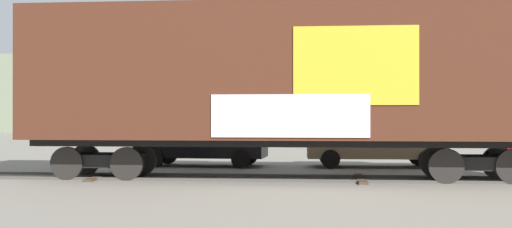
% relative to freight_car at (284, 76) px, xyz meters
% --- Properties ---
extents(ground_plane, '(260.00, 260.00, 0.00)m').
position_rel_freight_car_xyz_m(ground_plane, '(1.25, 0.00, -2.87)').
color(ground_plane, slate).
extents(track, '(60.02, 3.92, 0.08)m').
position_rel_freight_car_xyz_m(track, '(-1.27, 0.05, -2.83)').
color(track, '#4C4742').
rests_on(track, ground_plane).
extents(freight_car, '(14.39, 3.60, 5.01)m').
position_rel_freight_car_xyz_m(freight_car, '(0.00, 0.00, 0.00)').
color(freight_car, '#472316').
rests_on(freight_car, ground_plane).
extents(flagpole, '(1.70, 0.53, 9.91)m').
position_rel_freight_car_xyz_m(flagpole, '(5.43, 11.13, 3.55)').
color(flagpole, silver).
rests_on(flagpole, ground_plane).
extents(hillside, '(122.86, 41.05, 13.04)m').
position_rel_freight_car_xyz_m(hillside, '(1.29, 66.62, 1.27)').
color(hillside, slate).
rests_on(hillside, ground_plane).
extents(parked_car_black, '(4.56, 2.19, 1.64)m').
position_rel_freight_car_xyz_m(parked_car_black, '(-2.96, 4.56, -2.02)').
color(parked_car_black, black).
rests_on(parked_car_black, ground_plane).
extents(parked_car_tan, '(4.73, 1.85, 1.65)m').
position_rel_freight_car_xyz_m(parked_car_tan, '(3.05, 4.48, -2.02)').
color(parked_car_tan, '#9E8966').
rests_on(parked_car_tan, ground_plane).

